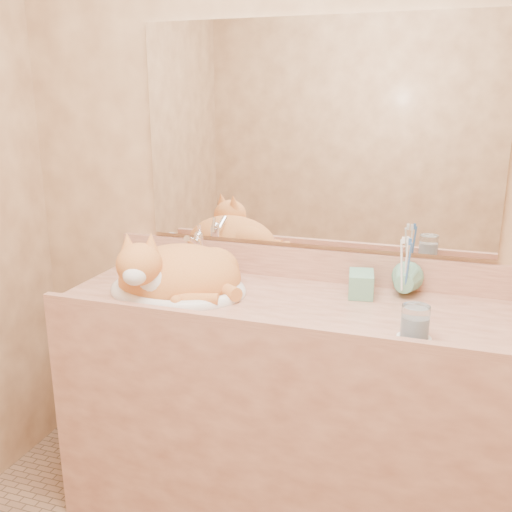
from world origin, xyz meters
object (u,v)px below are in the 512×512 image
(cat, at_px, (175,272))
(soap_dispenser, at_px, (362,275))
(sink_basin, at_px, (177,271))
(vanity_counter, at_px, (290,413))
(water_glass, at_px, (415,322))
(toothbrush_cup, at_px, (404,286))

(cat, height_order, soap_dispenser, cat)
(sink_basin, bearing_deg, cat, -102.90)
(cat, bearing_deg, soap_dispenser, -12.81)
(vanity_counter, height_order, cat, cat)
(sink_basin, bearing_deg, vanity_counter, -6.87)
(sink_basin, height_order, cat, cat)
(vanity_counter, distance_m, water_glass, 0.66)
(toothbrush_cup, bearing_deg, vanity_counter, -158.43)
(toothbrush_cup, distance_m, water_glass, 0.33)
(cat, height_order, toothbrush_cup, cat)
(sink_basin, bearing_deg, soap_dispenser, -0.76)
(water_glass, bearing_deg, vanity_counter, 155.37)
(vanity_counter, bearing_deg, sink_basin, -177.27)
(vanity_counter, relative_size, toothbrush_cup, 14.20)
(sink_basin, height_order, toothbrush_cup, sink_basin)
(soap_dispenser, xyz_separation_m, water_glass, (0.19, -0.27, -0.04))
(soap_dispenser, relative_size, toothbrush_cup, 1.68)
(sink_basin, height_order, water_glass, sink_basin)
(vanity_counter, distance_m, sink_basin, 0.65)
(sink_basin, relative_size, soap_dispenser, 2.59)
(vanity_counter, height_order, water_glass, water_glass)
(soap_dispenser, bearing_deg, vanity_counter, -169.03)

